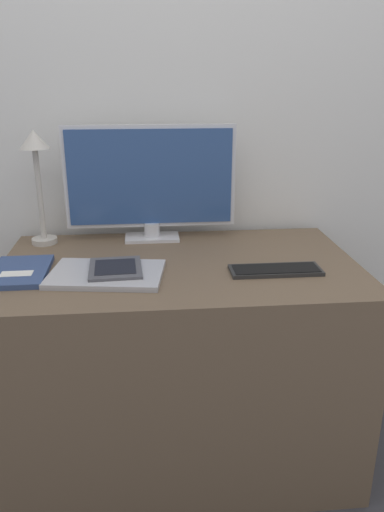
{
  "coord_description": "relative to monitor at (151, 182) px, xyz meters",
  "views": [
    {
      "loc": [
        -0.1,
        -1.35,
        1.31
      ],
      "look_at": [
        0.03,
        0.07,
        0.79
      ],
      "focal_mm": 35.0,
      "sensor_mm": 36.0,
      "label": 1
    }
  ],
  "objects": [
    {
      "name": "ground_plane",
      "position": [
        0.08,
        -0.44,
        -0.95
      ],
      "size": [
        10.0,
        10.0,
        0.0
      ],
      "primitive_type": "plane",
      "color": "#38383D"
    },
    {
      "name": "laptop",
      "position": [
        -0.15,
        -0.36,
        -0.21
      ],
      "size": [
        0.37,
        0.27,
        0.02
      ],
      "color": "#A3A3A8",
      "rests_on": "desk"
    },
    {
      "name": "monitor",
      "position": [
        0.0,
        0.0,
        0.0
      ],
      "size": [
        0.62,
        0.11,
        0.42
      ],
      "color": "silver",
      "rests_on": "desk"
    },
    {
      "name": "keyboard",
      "position": [
        0.38,
        -0.38,
        -0.21
      ],
      "size": [
        0.28,
        0.1,
        0.01
      ],
      "color": "#282828",
      "rests_on": "desk"
    },
    {
      "name": "notebook",
      "position": [
        -0.41,
        -0.32,
        -0.21
      ],
      "size": [
        0.17,
        0.26,
        0.02
      ],
      "color": "#334775",
      "rests_on": "desk"
    },
    {
      "name": "desk",
      "position": [
        0.08,
        -0.27,
        -0.58
      ],
      "size": [
        1.16,
        0.69,
        0.73
      ],
      "color": "brown",
      "rests_on": "ground_plane"
    },
    {
      "name": "desk_lamp",
      "position": [
        -0.39,
        -0.02,
        0.07
      ],
      "size": [
        0.1,
        0.1,
        0.4
      ],
      "color": "#BCB7AD",
      "rests_on": "desk"
    },
    {
      "name": "wall_back",
      "position": [
        0.08,
        0.14,
        0.25
      ],
      "size": [
        3.6,
        0.05,
        2.4
      ],
      "color": "silver",
      "rests_on": "ground_plane"
    },
    {
      "name": "ereader",
      "position": [
        -0.12,
        -0.35,
        -0.2
      ],
      "size": [
        0.17,
        0.19,
        0.01
      ],
      "color": "#4C4C51",
      "rests_on": "laptop"
    }
  ]
}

